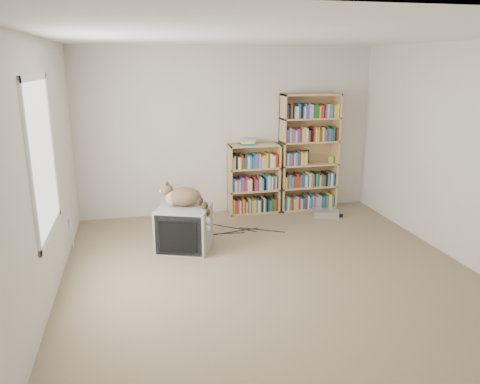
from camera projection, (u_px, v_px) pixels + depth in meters
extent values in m
cube|color=gray|center=(275.00, 279.00, 5.04)|extent=(4.50, 5.00, 0.01)
cube|color=silver|center=(228.00, 132.00, 7.06)|extent=(4.50, 0.02, 2.50)
cube|color=silver|center=(423.00, 269.00, 2.36)|extent=(4.50, 0.02, 2.50)
cube|color=silver|center=(39.00, 178.00, 4.23)|extent=(0.02, 5.00, 2.50)
cube|color=silver|center=(471.00, 157.00, 5.18)|extent=(0.02, 5.00, 2.50)
cube|color=white|center=(280.00, 36.00, 4.37)|extent=(4.50, 5.00, 0.02)
cube|color=white|center=(43.00, 157.00, 4.38)|extent=(0.02, 1.22, 1.52)
cube|color=#9E9EA1|center=(184.00, 228.00, 5.81)|extent=(0.78, 0.75, 0.54)
cube|color=black|center=(178.00, 236.00, 5.55)|extent=(0.55, 0.23, 0.50)
cube|color=black|center=(178.00, 237.00, 5.54)|extent=(0.43, 0.17, 0.38)
cube|color=black|center=(187.00, 226.00, 5.93)|extent=(0.46, 0.42, 0.33)
ellipsoid|color=#362116|center=(184.00, 197.00, 5.78)|extent=(0.47, 0.35, 0.24)
ellipsoid|color=#362116|center=(193.00, 197.00, 5.79)|extent=(0.23, 0.24, 0.17)
ellipsoid|color=tan|center=(172.00, 198.00, 5.76)|extent=(0.19, 0.19, 0.19)
ellipsoid|color=#362116|center=(167.00, 189.00, 5.74)|extent=(0.17, 0.17, 0.14)
sphere|color=beige|center=(162.00, 191.00, 5.74)|extent=(0.07, 0.07, 0.06)
cone|color=black|center=(166.00, 184.00, 5.69)|extent=(0.07, 0.08, 0.07)
cone|color=black|center=(167.00, 183.00, 5.77)|extent=(0.07, 0.08, 0.07)
cube|color=tan|center=(282.00, 154.00, 7.17)|extent=(0.02, 0.30, 1.81)
cube|color=tan|center=(335.00, 152.00, 7.36)|extent=(0.02, 0.30, 1.81)
cube|color=tan|center=(306.00, 151.00, 7.39)|extent=(0.90, 0.03, 1.81)
cube|color=tan|center=(311.00, 94.00, 7.03)|extent=(0.90, 0.30, 0.02)
cube|color=tan|center=(307.00, 208.00, 7.50)|extent=(0.90, 0.30, 0.03)
cube|color=tan|center=(308.00, 186.00, 7.41)|extent=(0.90, 0.30, 0.03)
cube|color=tan|center=(309.00, 164.00, 7.31)|extent=(0.90, 0.30, 0.02)
cube|color=tan|center=(309.00, 141.00, 7.22)|extent=(0.90, 0.30, 0.02)
cube|color=tan|center=(310.00, 118.00, 7.12)|extent=(0.90, 0.30, 0.02)
cube|color=#A82716|center=(307.00, 201.00, 7.47)|extent=(0.82, 0.24, 0.19)
cube|color=#1A56AB|center=(308.00, 180.00, 7.38)|extent=(0.82, 0.24, 0.19)
cube|color=#11641F|center=(309.00, 157.00, 7.28)|extent=(0.82, 0.24, 0.19)
cube|color=beige|center=(310.00, 135.00, 7.19)|extent=(0.82, 0.24, 0.19)
cube|color=black|center=(311.00, 111.00, 7.09)|extent=(0.82, 0.24, 0.19)
cube|color=tan|center=(230.00, 180.00, 7.10)|extent=(0.03, 0.30, 1.07)
cube|color=tan|center=(277.00, 178.00, 7.25)|extent=(0.02, 0.30, 1.07)
cube|color=tan|center=(252.00, 177.00, 7.30)|extent=(0.78, 0.03, 1.07)
cube|color=tan|center=(254.00, 145.00, 7.04)|extent=(0.78, 0.30, 0.02)
cube|color=tan|center=(254.00, 211.00, 7.31)|extent=(0.78, 0.30, 0.03)
cube|color=tan|center=(254.00, 190.00, 7.22)|extent=(0.78, 0.30, 0.03)
cube|color=tan|center=(254.00, 168.00, 7.13)|extent=(0.78, 0.30, 0.02)
cube|color=#A82716|center=(254.00, 205.00, 7.29)|extent=(0.70, 0.24, 0.19)
cube|color=#1A56AB|center=(254.00, 183.00, 7.19)|extent=(0.70, 0.24, 0.19)
cube|color=#11641F|center=(254.00, 161.00, 7.10)|extent=(0.70, 0.24, 0.19)
cube|color=#A82716|center=(247.00, 141.00, 7.03)|extent=(0.20, 0.26, 0.08)
cylinder|color=#97B333|center=(331.00, 159.00, 7.37)|extent=(0.09, 0.09, 0.10)
cube|color=black|center=(304.00, 156.00, 7.37)|extent=(0.15, 0.05, 0.19)
cube|color=silver|center=(326.00, 213.00, 7.13)|extent=(0.43, 0.37, 0.08)
cube|color=silver|center=(70.00, 224.00, 5.83)|extent=(0.01, 0.08, 0.13)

